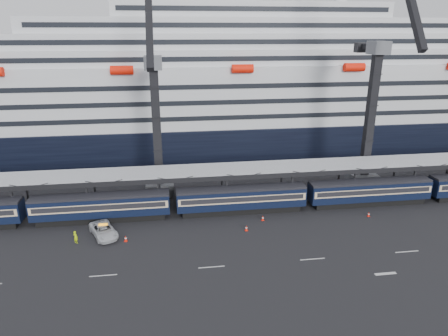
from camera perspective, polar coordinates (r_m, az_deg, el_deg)
The scene contains 13 objects.
ground at distance 53.27m, azimuth 13.09°, elevation -10.15°, with size 260.00×260.00×0.00m, color black.
lane_markings at distance 52.68m, azimuth 23.64°, elevation -11.72°, with size 111.00×4.27×0.02m.
train at distance 59.55m, azimuth 5.68°, elevation -4.12°, with size 133.05×3.00×4.05m.
canopy at distance 63.25m, azimuth 9.03°, elevation 0.10°, with size 130.00×6.25×5.53m.
cruise_ship at distance 91.66m, azimuth 2.80°, elevation 10.75°, with size 214.09×28.84×34.00m.
crane_dark_near at distance 63.22m, azimuth -9.64°, elevation 6.35°, with size 4.50×17.75×35.08m.
crane_dark_mid at distance 70.19m, azimuth 20.44°, elevation 7.87°, with size 4.50×18.24×39.64m.
pickup_truck at distance 55.08m, azimuth -16.81°, elevation -8.54°, with size 2.63×5.71×1.59m, color silver.
worker at distance 54.48m, azimuth -20.45°, elevation -9.23°, with size 0.61×0.40×1.68m, color #C1EA0C.
traffic_cone_b at distance 53.26m, azimuth -13.88°, elevation -9.74°, with size 0.39×0.39×0.79m.
traffic_cone_c at distance 57.28m, azimuth 5.56°, elevation -7.12°, with size 0.37×0.37×0.74m.
traffic_cone_d at distance 54.36m, azimuth 3.21°, elevation -8.55°, with size 0.39×0.39×0.78m.
traffic_cone_e at distance 61.87m, azimuth 19.97°, elevation -6.22°, with size 0.34×0.34×0.69m.
Camera 1 is at (-18.06, -43.11, 25.55)m, focal length 32.00 mm.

